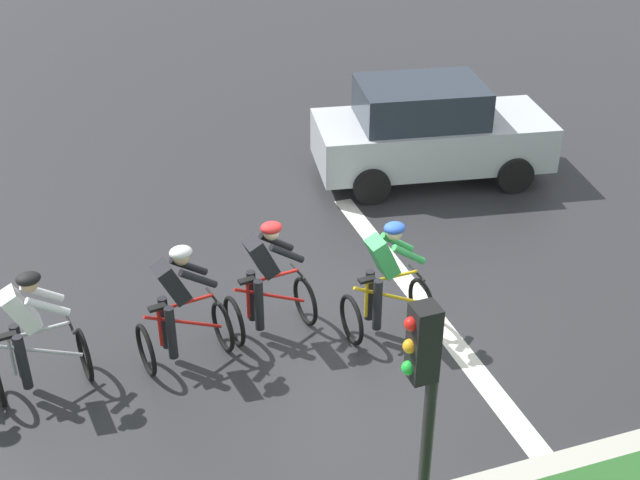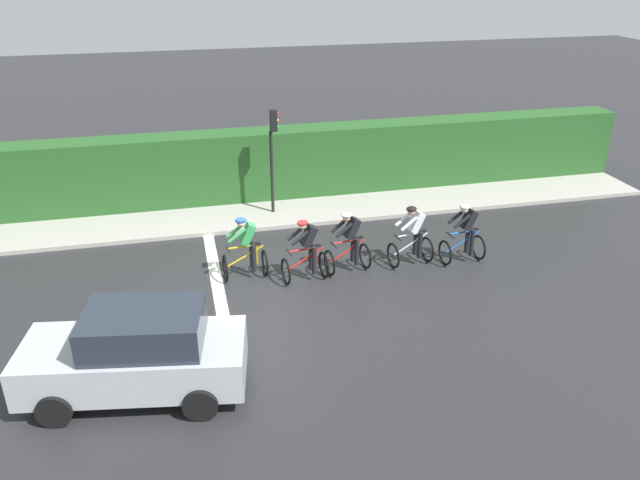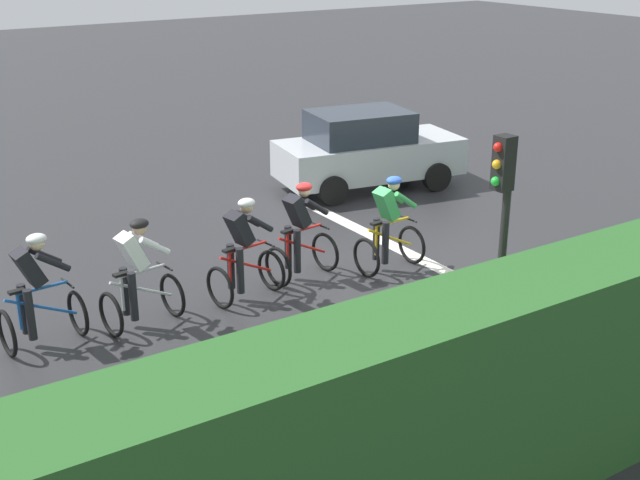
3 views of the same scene
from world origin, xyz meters
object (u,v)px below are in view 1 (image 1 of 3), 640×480
object	(u,v)px
cyclist_mid	(179,309)
cyclist_trailing	(386,283)
car_silver	(429,131)
cyclist_second	(32,337)
cyclist_fourth	(267,283)
traffic_light_near_crossing	(422,424)

from	to	relation	value
cyclist_mid	cyclist_trailing	bearing A→B (deg)	-96.07
cyclist_trailing	car_silver	size ratio (longest dim) A/B	0.38
cyclist_second	cyclist_trailing	size ratio (longest dim) A/B	1.00
cyclist_fourth	cyclist_trailing	bearing A→B (deg)	-108.92
cyclist_second	traffic_light_near_crossing	xyz separation A→B (m)	(-4.18, -2.97, 1.43)
cyclist_fourth	traffic_light_near_crossing	distance (m)	4.63
traffic_light_near_crossing	cyclist_fourth	bearing A→B (deg)	0.78
cyclist_fourth	cyclist_second	bearing A→B (deg)	94.46
car_silver	traffic_light_near_crossing	distance (m)	9.04
cyclist_second	cyclist_mid	bearing A→B (deg)	-89.70
cyclist_second	cyclist_trailing	xyz separation A→B (m)	(-0.27, -4.36, 0.00)
traffic_light_near_crossing	cyclist_trailing	bearing A→B (deg)	-19.59
cyclist_fourth	traffic_light_near_crossing	bearing A→B (deg)	-179.22
cyclist_fourth	traffic_light_near_crossing	world-z (taller)	traffic_light_near_crossing
car_silver	traffic_light_near_crossing	xyz separation A→B (m)	(-8.02, 3.94, 1.35)
traffic_light_near_crossing	car_silver	bearing A→B (deg)	-26.15
cyclist_trailing	car_silver	world-z (taller)	car_silver
cyclist_mid	traffic_light_near_crossing	xyz separation A→B (m)	(-4.18, -1.23, 1.43)
cyclist_second	cyclist_mid	distance (m)	1.73
car_silver	cyclist_trailing	bearing A→B (deg)	148.24
cyclist_mid	cyclist_trailing	xyz separation A→B (m)	(-0.28, -2.62, 0.00)
cyclist_trailing	car_silver	bearing A→B (deg)	-31.76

